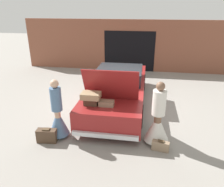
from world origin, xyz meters
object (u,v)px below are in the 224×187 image
Objects in this scene: suitcase_beside_left_person at (47,136)px; car at (118,89)px; suitcase_beside_right_person at (160,146)px; person_left at (58,117)px; person_right at (157,122)px.

car is at bearing 60.32° from suitcase_beside_left_person.
person_left is at bearing 175.51° from suitcase_beside_right_person.
suitcase_beside_left_person reaches higher than suitcase_beside_right_person.
person_right is at bearing 105.85° from suitcase_beside_right_person.
suitcase_beside_left_person is 3.06m from suitcase_beside_right_person.
car reaches higher than person_left.
suitcase_beside_left_person is 1.21× the size of suitcase_beside_right_person.
suitcase_beside_right_person is at bearing 78.80° from person_left.
suitcase_beside_left_person is at bearing -42.39° from person_left.
suitcase_beside_right_person is (2.83, -0.22, -0.48)m from person_left.
person_left reaches higher than suitcase_beside_right_person.
person_left is 2.88m from suitcase_beside_right_person.
suitcase_beside_right_person is (1.47, -2.69, -0.47)m from car.
car is 3.11× the size of person_left.
person_right reaches higher than suitcase_beside_right_person.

